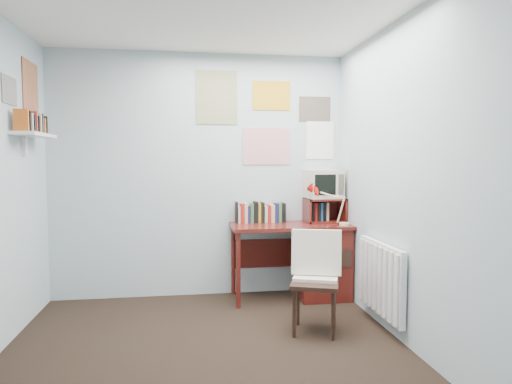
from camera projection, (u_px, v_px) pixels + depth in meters
ground at (209, 369)px, 3.07m from camera, size 3.50×3.50×0.00m
back_wall at (200, 175)px, 4.71m from camera, size 3.00×0.02×2.50m
right_wall at (422, 183)px, 3.21m from camera, size 0.02×3.50×2.50m
desk at (316, 258)px, 4.68m from camera, size 1.20×0.55×0.76m
desk_chair at (315, 284)px, 3.71m from camera, size 0.52×0.51×0.81m
desk_lamp at (345, 207)px, 4.51m from camera, size 0.29×0.26×0.37m
tv_riser at (324, 210)px, 4.77m from camera, size 0.40×0.30×0.25m
crt_tv at (323, 183)px, 4.77m from camera, size 0.37×0.34×0.32m
book_row at (264, 212)px, 4.75m from camera, size 0.60×0.14×0.22m
radiator at (381, 279)px, 3.80m from camera, size 0.09×0.80×0.60m
wall_shelf at (34, 135)px, 3.83m from camera, size 0.20×0.62×0.24m
posters_back at (267, 118)px, 4.77m from camera, size 1.20×0.01×0.90m
posters_left at (21, 89)px, 3.79m from camera, size 0.01×0.70×0.60m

